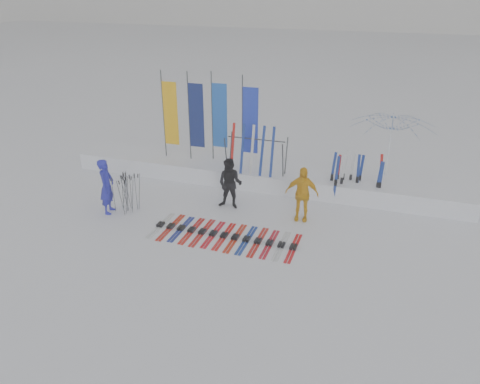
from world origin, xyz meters
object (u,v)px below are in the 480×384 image
(person_black, at_px, (230,184))
(ski_rack, at_px, (256,150))
(person_blue, at_px, (107,186))
(tent_canopy, at_px, (389,150))
(person_yellow, at_px, (302,194))
(ski_row, at_px, (224,235))

(person_black, height_order, ski_rack, ski_rack)
(person_blue, height_order, person_black, person_blue)
(ski_rack, bearing_deg, tent_canopy, 21.19)
(person_blue, height_order, person_yellow, person_blue)
(person_blue, height_order, tent_canopy, tent_canopy)
(person_yellow, bearing_deg, person_blue, -171.20)
(ski_row, bearing_deg, person_blue, 175.40)
(person_yellow, distance_m, ski_rack, 2.75)
(person_black, relative_size, ski_rack, 0.80)
(tent_canopy, bearing_deg, ski_row, -128.39)
(ski_rack, bearing_deg, person_blue, -139.51)
(ski_row, distance_m, ski_rack, 3.82)
(person_black, relative_size, tent_canopy, 0.56)
(tent_canopy, bearing_deg, person_black, -143.53)
(person_blue, xyz_separation_m, person_black, (3.49, 1.51, -0.06))
(person_blue, xyz_separation_m, person_yellow, (5.79, 1.43, -0.03))
(person_yellow, bearing_deg, ski_rack, 132.33)
(person_blue, xyz_separation_m, ski_row, (3.95, -0.32, -0.84))
(person_yellow, xyz_separation_m, ski_rack, (-1.98, 1.83, 0.53))
(person_yellow, bearing_deg, tent_canopy, 51.56)
(person_yellow, bearing_deg, person_black, 172.84)
(ski_rack, bearing_deg, ski_row, -87.77)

